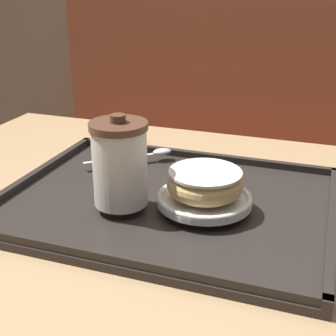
# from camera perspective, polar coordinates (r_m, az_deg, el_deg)

# --- Properties ---
(booth_bench) EXTENTS (1.41, 0.44, 1.00)m
(booth_bench) POSITION_cam_1_polar(r_m,az_deg,el_deg) (1.68, 8.82, -4.57)
(booth_bench) COLOR brown
(booth_bench) RESTS_ON ground_plane
(cafe_table) EXTENTS (1.10, 0.76, 0.74)m
(cafe_table) POSITION_cam_1_polar(r_m,az_deg,el_deg) (0.80, 2.24, -14.93)
(cafe_table) COLOR tan
(cafe_table) RESTS_ON ground_plane
(serving_tray) EXTENTS (0.49, 0.38, 0.02)m
(serving_tray) POSITION_cam_1_polar(r_m,az_deg,el_deg) (0.72, 0.00, -4.16)
(serving_tray) COLOR #282321
(serving_tray) RESTS_ON cafe_table
(coffee_cup_front) EXTENTS (0.08, 0.08, 0.13)m
(coffee_cup_front) POSITION_cam_1_polar(r_m,az_deg,el_deg) (0.66, -5.90, 0.61)
(coffee_cup_front) COLOR white
(coffee_cup_front) RESTS_ON serving_tray
(plate_with_chocolate_donut) EXTENTS (0.14, 0.14, 0.01)m
(plate_with_chocolate_donut) POSITION_cam_1_polar(r_m,az_deg,el_deg) (0.68, 4.46, -3.75)
(plate_with_chocolate_donut) COLOR white
(plate_with_chocolate_donut) RESTS_ON serving_tray
(donut_chocolate_glazed) EXTENTS (0.11, 0.11, 0.04)m
(donut_chocolate_glazed) POSITION_cam_1_polar(r_m,az_deg,el_deg) (0.67, 4.52, -1.80)
(donut_chocolate_glazed) COLOR #DBB270
(donut_chocolate_glazed) RESTS_ON plate_with_chocolate_donut
(spoon) EXTENTS (0.13, 0.12, 0.01)m
(spoon) POSITION_cam_1_polar(r_m,az_deg,el_deg) (0.86, -2.40, 1.72)
(spoon) COLOR silver
(spoon) RESTS_ON serving_tray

